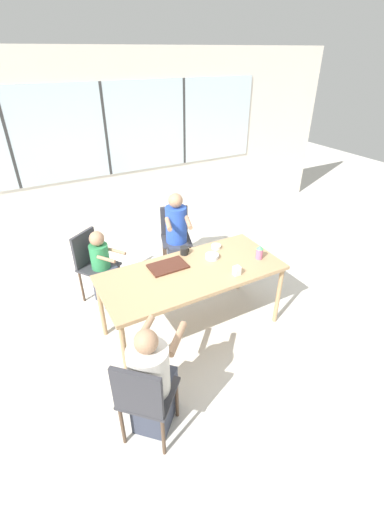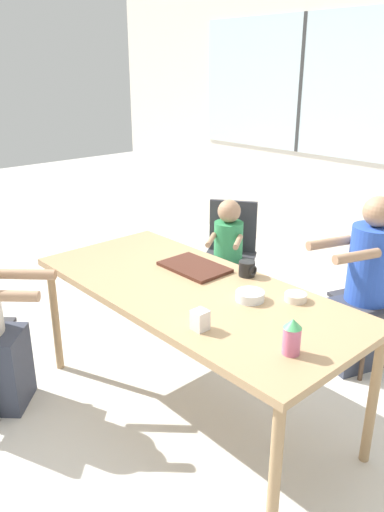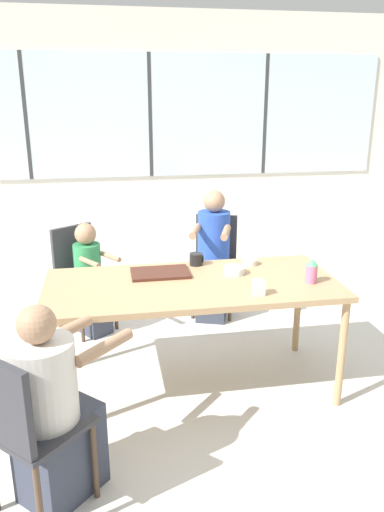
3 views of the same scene
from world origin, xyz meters
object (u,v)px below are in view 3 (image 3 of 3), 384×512
(person_woman_green_shirt, at_px, (213,261))
(person_man_blue_shirt, at_px, (53,415))
(person_toddler, at_px, (91,283))
(chair_for_woman_green_shirt, at_px, (215,254))
(coffee_mug, at_px, (196,259))
(bowl_white_shallow, at_px, (250,262))
(bowl_cereal, at_px, (234,270))
(milk_carton_small, at_px, (259,287))
(chair_for_man_blue_shirt, at_px, (22,421))
(sippy_cup, at_px, (312,271))
(chair_for_toddler, at_px, (79,268))

(person_woman_green_shirt, xyz_separation_m, person_man_blue_shirt, (-1.23, -1.99, -0.06))
(person_man_blue_shirt, relative_size, person_toddler, 1.11)
(chair_for_woman_green_shirt, xyz_separation_m, coffee_mug, (-0.35, -0.95, 0.28))
(bowl_white_shallow, bearing_deg, bowl_cereal, -133.48)
(person_toddler, height_order, milk_carton_small, person_toddler)
(person_toddler, xyz_separation_m, milk_carton_small, (1.05, -1.27, 0.38))
(chair_for_man_blue_shirt, distance_m, person_woman_green_shirt, 2.50)
(bowl_white_shallow, bearing_deg, person_woman_green_shirt, 95.40)
(person_toddler, distance_m, coffee_mug, 1.08)
(chair_for_woman_green_shirt, relative_size, person_toddler, 0.93)
(chair_for_man_blue_shirt, bearing_deg, bowl_cereal, 85.02)
(sippy_cup, relative_size, bowl_white_shallow, 1.43)
(person_toddler, bearing_deg, person_man_blue_shirt, 50.67)
(chair_for_toddler, xyz_separation_m, sippy_cup, (1.54, -1.26, 0.32))
(chair_for_woman_green_shirt, xyz_separation_m, chair_for_man_blue_shirt, (-1.40, -2.26, 0.00))
(chair_for_man_blue_shirt, relative_size, coffee_mug, 9.04)
(milk_carton_small, relative_size, bowl_cereal, 0.64)
(chair_for_toddler, relative_size, milk_carton_small, 9.51)
(coffee_mug, relative_size, milk_carton_small, 1.05)
(person_woman_green_shirt, bearing_deg, bowl_cereal, 104.67)
(milk_carton_small, bearing_deg, chair_for_toddler, 129.20)
(person_woman_green_shirt, bearing_deg, person_toddler, 26.67)
(chair_for_toddler, relative_size, person_toddler, 0.93)
(bowl_cereal, bearing_deg, person_man_blue_shirt, -139.91)
(chair_for_toddler, distance_m, coffee_mug, 1.20)
(coffee_mug, bearing_deg, sippy_cup, -35.30)
(person_woman_green_shirt, height_order, coffee_mug, person_woman_green_shirt)
(bowl_white_shallow, bearing_deg, sippy_cup, -55.19)
(person_toddler, bearing_deg, sippy_cup, 107.35)
(person_toddler, height_order, coffee_mug, person_toddler)
(person_man_blue_shirt, bearing_deg, coffee_mug, 96.52)
(chair_for_man_blue_shirt, xyz_separation_m, coffee_mug, (1.04, 1.31, 0.28))
(person_man_blue_shirt, bearing_deg, milk_carton_small, 69.97)
(chair_for_toddler, distance_m, person_man_blue_shirt, 1.98)
(coffee_mug, bearing_deg, person_woman_green_shirt, 69.37)
(person_woman_green_shirt, distance_m, person_man_blue_shirt, 2.34)
(person_woman_green_shirt, relative_size, person_man_blue_shirt, 1.09)
(chair_for_woman_green_shirt, xyz_separation_m, bowl_cereal, (-0.13, -1.18, 0.27))
(chair_for_toddler, height_order, sippy_cup, sippy_cup)
(person_man_blue_shirt, xyz_separation_m, milk_carton_small, (1.20, 0.57, 0.36))
(bowl_cereal, bearing_deg, person_toddler, 138.77)
(milk_carton_small, distance_m, bowl_white_shallow, 0.57)
(chair_for_man_blue_shirt, bearing_deg, milk_carton_small, 72.22)
(chair_for_man_blue_shirt, xyz_separation_m, chair_for_toddler, (0.18, 2.10, 0.00))
(milk_carton_small, bearing_deg, bowl_white_shallow, 79.04)
(person_toddler, distance_m, bowl_white_shallow, 1.40)
(chair_for_toddler, relative_size, coffee_mug, 9.04)
(sippy_cup, bearing_deg, bowl_cereal, 150.80)
(chair_for_toddler, bearing_deg, person_man_blue_shirt, 53.59)
(milk_carton_small, bearing_deg, chair_for_woman_green_shirt, 87.06)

